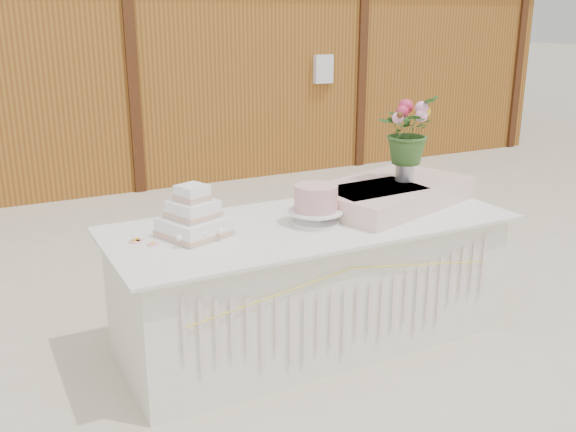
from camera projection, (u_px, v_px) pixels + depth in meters
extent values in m
plane|color=beige|center=(310.00, 338.00, 4.01)|extent=(80.00, 80.00, 0.00)
cube|color=#925A1E|center=(94.00, 50.00, 8.65)|extent=(12.00, 4.00, 3.00)
cube|color=silver|center=(311.00, 283.00, 3.90)|extent=(2.28, 0.88, 0.75)
cube|color=silver|center=(311.00, 223.00, 3.78)|extent=(2.40, 1.00, 0.02)
cube|color=white|center=(194.00, 227.00, 3.51)|extent=(0.40, 0.40, 0.11)
cube|color=#DCA58B|center=(194.00, 232.00, 3.52)|extent=(0.41, 0.41, 0.02)
cube|color=white|center=(193.00, 209.00, 3.48)|extent=(0.28, 0.28, 0.10)
cube|color=#DCA58B|center=(193.00, 214.00, 3.49)|extent=(0.30, 0.30, 0.02)
cube|color=white|center=(192.00, 193.00, 3.46)|extent=(0.19, 0.19, 0.09)
cube|color=#DCA58B|center=(192.00, 197.00, 3.46)|extent=(0.20, 0.20, 0.02)
cylinder|color=white|center=(316.00, 222.00, 3.73)|extent=(0.27, 0.27, 0.02)
cylinder|color=white|center=(316.00, 217.00, 3.72)|extent=(0.08, 0.08, 0.05)
cylinder|color=white|center=(316.00, 211.00, 3.71)|extent=(0.32, 0.32, 0.01)
cylinder|color=#F2AEB2|center=(316.00, 198.00, 3.69)|extent=(0.25, 0.25, 0.15)
cube|color=#FFD4CD|center=(390.00, 193.00, 4.12)|extent=(1.23, 0.93, 0.14)
cylinder|color=#BBBBC0|center=(405.00, 168.00, 4.13)|extent=(0.12, 0.12, 0.16)
imported|color=#365F26|center=(407.00, 122.00, 4.05)|extent=(0.51, 0.50, 0.43)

